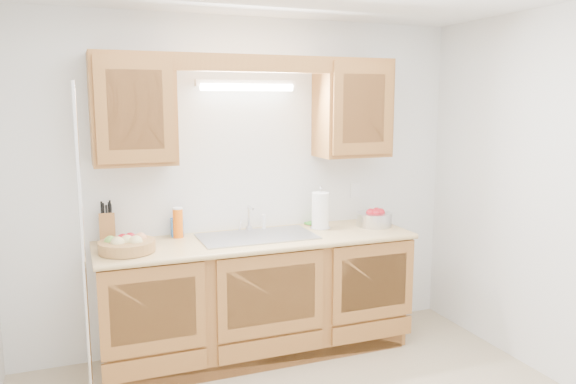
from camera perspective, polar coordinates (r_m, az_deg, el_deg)
name	(u,v)px	position (r m, az deg, el deg)	size (l,w,h in m)	color
room	(328,223)	(2.95, 4.05, -3.17)	(3.52, 3.50, 2.50)	tan
base_cabinets	(258,297)	(4.25, -3.08, -10.62)	(2.20, 0.60, 0.86)	#935D2B
countertop	(258,240)	(4.10, -3.07, -4.90)	(2.30, 0.63, 0.04)	tan
upper_cabinet_left	(133,109)	(3.96, -15.50, 8.08)	(0.55, 0.33, 0.75)	#935D2B
upper_cabinet_right	(352,108)	(4.44, 6.55, 8.44)	(0.55, 0.33, 0.75)	#935D2B
valance	(256,63)	(3.99, -3.25, 12.93)	(2.20, 0.05, 0.12)	#935D2B
fluorescent_fixture	(247,85)	(4.20, -4.20, 10.78)	(0.76, 0.08, 0.08)	white
sink	(257,246)	(4.14, -3.15, -5.53)	(0.84, 0.46, 0.36)	#9E9EA3
wire_shelf_pole	(83,248)	(3.65, -20.12, -5.34)	(0.03, 0.03, 2.00)	silver
outlet_plate	(355,190)	(4.69, 6.81, 0.20)	(0.08, 0.01, 0.12)	white
fruit_basket	(127,245)	(3.84, -16.05, -5.15)	(0.45, 0.45, 0.11)	#AE8046
knife_block	(107,228)	(4.10, -17.89, -3.50)	(0.11, 0.18, 0.31)	#935D2B
orange_canister	(178,222)	(4.15, -11.12, -3.05)	(0.09, 0.09, 0.22)	orange
soap_bottle	(177,223)	(4.19, -11.21, -3.14)	(0.09, 0.09, 0.19)	blue
sponge	(312,223)	(4.52, 2.45, -3.21)	(0.13, 0.11, 0.02)	#CC333F
paper_towel	(320,211)	(4.35, 3.30, -1.93)	(0.16, 0.16, 0.34)	silver
apple_bowl	(374,218)	(4.50, 8.78, -2.66)	(0.32, 0.32, 0.14)	silver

